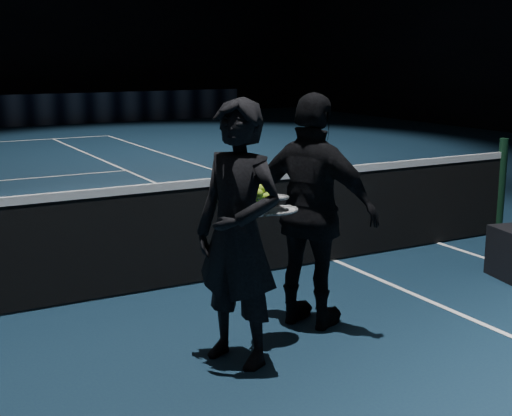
{
  "coord_description": "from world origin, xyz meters",
  "views": [
    {
      "loc": [
        0.11,
        -5.64,
        2.03
      ],
      "look_at": [
        2.39,
        -1.5,
        1.01
      ],
      "focal_mm": 50.0,
      "sensor_mm": 36.0,
      "label": 1
    }
  ],
  "objects_px": {
    "player_a": "(238,234)",
    "tennis_balls": "(262,195)",
    "racket_upper": "(271,197)",
    "racket_lower": "(280,210)",
    "player_b": "(313,212)"
  },
  "relations": [
    {
      "from": "player_a",
      "to": "tennis_balls",
      "type": "height_order",
      "value": "player_a"
    },
    {
      "from": "racket_upper",
      "to": "player_a",
      "type": "bearing_deg",
      "value": -178.29
    },
    {
      "from": "racket_lower",
      "to": "player_a",
      "type": "bearing_deg",
      "value": 180.0
    },
    {
      "from": "player_a",
      "to": "racket_lower",
      "type": "bearing_deg",
      "value": 86.24
    },
    {
      "from": "player_a",
      "to": "racket_upper",
      "type": "distance_m",
      "value": 0.44
    },
    {
      "from": "racket_upper",
      "to": "tennis_balls",
      "type": "distance_m",
      "value": 0.16
    },
    {
      "from": "tennis_balls",
      "to": "racket_lower",
      "type": "bearing_deg",
      "value": 20.39
    },
    {
      "from": "tennis_balls",
      "to": "player_a",
      "type": "bearing_deg",
      "value": -157.02
    },
    {
      "from": "player_a",
      "to": "player_b",
      "type": "distance_m",
      "value": 0.85
    },
    {
      "from": "player_b",
      "to": "racket_lower",
      "type": "bearing_deg",
      "value": 82.01
    },
    {
      "from": "racket_upper",
      "to": "racket_lower",
      "type": "bearing_deg",
      "value": -42.66
    },
    {
      "from": "player_a",
      "to": "racket_lower",
      "type": "relative_size",
      "value": 2.59
    },
    {
      "from": "player_b",
      "to": "tennis_balls",
      "type": "height_order",
      "value": "player_b"
    },
    {
      "from": "player_b",
      "to": "tennis_balls",
      "type": "distance_m",
      "value": 0.64
    },
    {
      "from": "player_b",
      "to": "racket_upper",
      "type": "relative_size",
      "value": 2.59
    }
  ]
}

